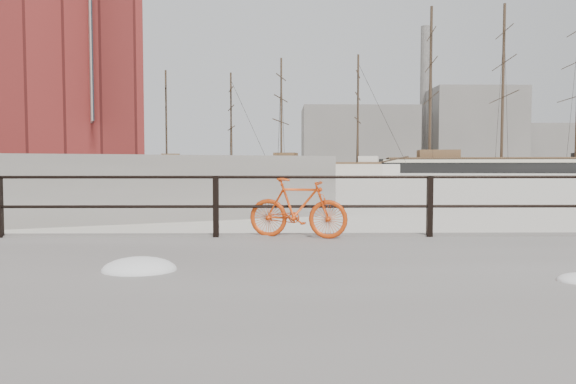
% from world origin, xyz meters
% --- Properties ---
extents(ground, '(400.00, 400.00, 0.00)m').
position_xyz_m(ground, '(0.00, 0.00, 0.00)').
color(ground, white).
rests_on(ground, ground).
extents(promenade, '(36.00, 8.00, 0.35)m').
position_xyz_m(promenade, '(0.00, -4.00, 0.17)').
color(promenade, gray).
rests_on(promenade, ground).
extents(far_quay, '(78.44, 148.07, 1.80)m').
position_xyz_m(far_quay, '(-40.00, 72.00, 0.90)').
color(far_quay, gray).
rests_on(far_quay, ground).
extents(guardrail, '(28.00, 0.10, 1.00)m').
position_xyz_m(guardrail, '(0.00, -0.15, 0.85)').
color(guardrail, black).
rests_on(guardrail, promenade).
extents(bicycle, '(1.61, 0.63, 0.97)m').
position_xyz_m(bicycle, '(-2.17, -0.26, 0.83)').
color(bicycle, '#D5400E').
rests_on(bicycle, promenade).
extents(barque_black, '(62.33, 27.92, 34.03)m').
position_xyz_m(barque_black, '(40.70, 91.02, 0.00)').
color(barque_black, black).
rests_on(barque_black, ground).
extents(schooner_mid, '(28.39, 16.92, 19.31)m').
position_xyz_m(schooner_mid, '(3.58, 71.81, 0.00)').
color(schooner_mid, beige).
rests_on(schooner_mid, ground).
extents(schooner_left, '(24.40, 14.66, 17.47)m').
position_xyz_m(schooner_left, '(-15.61, 75.22, 0.00)').
color(schooner_left, silver).
rests_on(schooner_left, ground).
extents(workboat_far, '(10.26, 6.05, 7.00)m').
position_xyz_m(workboat_far, '(-26.70, 48.91, 0.00)').
color(workboat_far, black).
rests_on(workboat_far, ground).
extents(apartment_cream, '(24.16, 21.40, 21.20)m').
position_xyz_m(apartment_cream, '(-38.11, 61.98, 12.40)').
color(apartment_cream, beige).
rests_on(apartment_cream, far_quay).
extents(apartment_grey, '(26.02, 22.15, 23.20)m').
position_xyz_m(apartment_grey, '(-46.35, 82.38, 13.40)').
color(apartment_grey, '#9F9F9A').
rests_on(apartment_grey, far_quay).
extents(apartment_brick, '(27.87, 22.90, 21.20)m').
position_xyz_m(apartment_brick, '(-54.97, 103.70, 12.40)').
color(apartment_brick, brown).
rests_on(apartment_brick, far_quay).
extents(industrial_west, '(32.00, 18.00, 18.00)m').
position_xyz_m(industrial_west, '(20.00, 140.00, 9.00)').
color(industrial_west, gray).
rests_on(industrial_west, ground).
extents(industrial_mid, '(26.00, 20.00, 24.00)m').
position_xyz_m(industrial_mid, '(55.00, 145.00, 12.00)').
color(industrial_mid, gray).
rests_on(industrial_mid, ground).
extents(industrial_east, '(20.00, 16.00, 14.00)m').
position_xyz_m(industrial_east, '(78.00, 150.00, 7.00)').
color(industrial_east, gray).
rests_on(industrial_east, ground).
extents(smokestack, '(2.80, 2.80, 44.00)m').
position_xyz_m(smokestack, '(42.00, 150.00, 22.00)').
color(smokestack, gray).
rests_on(smokestack, ground).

